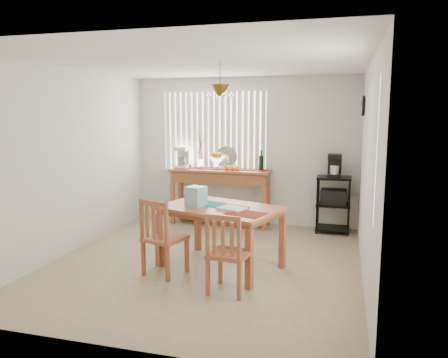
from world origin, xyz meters
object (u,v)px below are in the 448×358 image
(wire_cart, at_px, (333,199))
(dining_table, at_px, (220,214))
(chair_right, at_px, (228,254))
(cart_items, at_px, (335,166))
(sideboard, at_px, (221,183))
(chair_left, at_px, (163,238))

(wire_cart, height_order, dining_table, wire_cart)
(wire_cart, relative_size, chair_right, 1.02)
(cart_items, xyz_separation_m, chair_right, (-1.04, -2.89, -0.66))
(sideboard, distance_m, dining_table, 2.18)
(chair_left, bearing_deg, dining_table, 37.16)
(cart_items, bearing_deg, wire_cart, -90.00)
(wire_cart, distance_m, cart_items, 0.55)
(dining_table, xyz_separation_m, chair_left, (-0.60, -0.46, -0.24))
(wire_cart, relative_size, chair_left, 0.98)
(cart_items, relative_size, chair_left, 0.40)
(wire_cart, height_order, cart_items, cart_items)
(wire_cart, bearing_deg, sideboard, -179.75)
(cart_items, height_order, chair_right, cart_items)
(cart_items, xyz_separation_m, chair_left, (-1.95, -2.57, -0.64))
(wire_cart, bearing_deg, dining_table, -122.69)
(sideboard, height_order, chair_right, sideboard)
(chair_left, relative_size, chair_right, 1.04)
(dining_table, bearing_deg, chair_left, -142.84)
(cart_items, height_order, chair_left, cart_items)
(sideboard, bearing_deg, dining_table, -74.33)
(cart_items, bearing_deg, chair_right, -109.81)
(chair_left, distance_m, chair_right, 0.97)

